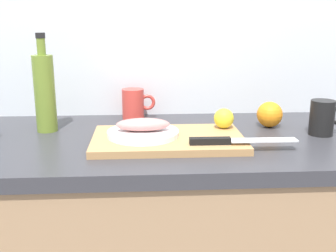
{
  "coord_description": "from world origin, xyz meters",
  "views": [
    {
      "loc": [
        0.07,
        -1.17,
        1.25
      ],
      "look_at": [
        0.14,
        -0.06,
        0.95
      ],
      "focal_mm": 43.71,
      "sensor_mm": 36.0,
      "label": 1
    }
  ],
  "objects_px": {
    "chef_knife": "(230,141)",
    "coffee_mug_1": "(134,104)",
    "cutting_board": "(168,140)",
    "lemon_0": "(224,118)",
    "coffee_mug_0": "(323,118)",
    "olive_oil_bottle": "(45,92)",
    "orange_0": "(270,114)",
    "white_plate": "(143,133)",
    "fish_fillet": "(143,125)"
  },
  "relations": [
    {
      "from": "chef_knife",
      "to": "coffee_mug_1",
      "type": "bearing_deg",
      "value": 125.08
    },
    {
      "from": "cutting_board",
      "to": "coffee_mug_1",
      "type": "bearing_deg",
      "value": 108.99
    },
    {
      "from": "cutting_board",
      "to": "coffee_mug_1",
      "type": "xyz_separation_m",
      "value": [
        -0.1,
        0.3,
        0.04
      ]
    },
    {
      "from": "chef_knife",
      "to": "lemon_0",
      "type": "relative_size",
      "value": 4.77
    },
    {
      "from": "chef_knife",
      "to": "coffee_mug_0",
      "type": "relative_size",
      "value": 2.57
    },
    {
      "from": "lemon_0",
      "to": "coffee_mug_0",
      "type": "distance_m",
      "value": 0.3
    },
    {
      "from": "olive_oil_bottle",
      "to": "orange_0",
      "type": "distance_m",
      "value": 0.72
    },
    {
      "from": "chef_knife",
      "to": "lemon_0",
      "type": "bearing_deg",
      "value": 85.22
    },
    {
      "from": "olive_oil_bottle",
      "to": "coffee_mug_1",
      "type": "bearing_deg",
      "value": 28.01
    },
    {
      "from": "lemon_0",
      "to": "orange_0",
      "type": "relative_size",
      "value": 0.73
    },
    {
      "from": "coffee_mug_1",
      "to": "cutting_board",
      "type": "bearing_deg",
      "value": -71.01
    },
    {
      "from": "cutting_board",
      "to": "lemon_0",
      "type": "relative_size",
      "value": 7.05
    },
    {
      "from": "orange_0",
      "to": "chef_knife",
      "type": "bearing_deg",
      "value": -127.05
    },
    {
      "from": "white_plate",
      "to": "lemon_0",
      "type": "relative_size",
      "value": 3.36
    },
    {
      "from": "lemon_0",
      "to": "coffee_mug_0",
      "type": "height_order",
      "value": "coffee_mug_0"
    },
    {
      "from": "coffee_mug_0",
      "to": "lemon_0",
      "type": "bearing_deg",
      "value": 175.17
    },
    {
      "from": "cutting_board",
      "to": "lemon_0",
      "type": "distance_m",
      "value": 0.2
    },
    {
      "from": "white_plate",
      "to": "fish_fillet",
      "type": "relative_size",
      "value": 1.33
    },
    {
      "from": "coffee_mug_1",
      "to": "fish_fillet",
      "type": "bearing_deg",
      "value": -83.83
    },
    {
      "from": "white_plate",
      "to": "coffee_mug_1",
      "type": "bearing_deg",
      "value": 96.17
    },
    {
      "from": "chef_knife",
      "to": "olive_oil_bottle",
      "type": "bearing_deg",
      "value": 156.61
    },
    {
      "from": "coffee_mug_0",
      "to": "orange_0",
      "type": "bearing_deg",
      "value": 141.87
    },
    {
      "from": "orange_0",
      "to": "olive_oil_bottle",
      "type": "bearing_deg",
      "value": -179.62
    },
    {
      "from": "olive_oil_bottle",
      "to": "orange_0",
      "type": "relative_size",
      "value": 3.65
    },
    {
      "from": "olive_oil_bottle",
      "to": "orange_0",
      "type": "height_order",
      "value": "olive_oil_bottle"
    },
    {
      "from": "lemon_0",
      "to": "coffee_mug_0",
      "type": "xyz_separation_m",
      "value": [
        0.3,
        -0.03,
        0.0
      ]
    },
    {
      "from": "lemon_0",
      "to": "olive_oil_bottle",
      "type": "distance_m",
      "value": 0.56
    },
    {
      "from": "cutting_board",
      "to": "olive_oil_bottle",
      "type": "height_order",
      "value": "olive_oil_bottle"
    },
    {
      "from": "olive_oil_bottle",
      "to": "lemon_0",
      "type": "bearing_deg",
      "value": -7.69
    },
    {
      "from": "chef_knife",
      "to": "orange_0",
      "type": "distance_m",
      "value": 0.3
    },
    {
      "from": "chef_knife",
      "to": "olive_oil_bottle",
      "type": "height_order",
      "value": "olive_oil_bottle"
    },
    {
      "from": "white_plate",
      "to": "lemon_0",
      "type": "xyz_separation_m",
      "value": [
        0.25,
        0.07,
        0.02
      ]
    },
    {
      "from": "white_plate",
      "to": "orange_0",
      "type": "relative_size",
      "value": 2.46
    },
    {
      "from": "cutting_board",
      "to": "orange_0",
      "type": "bearing_deg",
      "value": 24.66
    },
    {
      "from": "chef_knife",
      "to": "coffee_mug_1",
      "type": "height_order",
      "value": "coffee_mug_1"
    },
    {
      "from": "coffee_mug_1",
      "to": "orange_0",
      "type": "distance_m",
      "value": 0.46
    },
    {
      "from": "lemon_0",
      "to": "coffee_mug_0",
      "type": "bearing_deg",
      "value": -4.83
    },
    {
      "from": "white_plate",
      "to": "fish_fillet",
      "type": "distance_m",
      "value": 0.03
    },
    {
      "from": "cutting_board",
      "to": "chef_knife",
      "type": "height_order",
      "value": "chef_knife"
    },
    {
      "from": "chef_knife",
      "to": "coffee_mug_1",
      "type": "xyz_separation_m",
      "value": [
        -0.26,
        0.38,
        0.02
      ]
    },
    {
      "from": "white_plate",
      "to": "orange_0",
      "type": "xyz_separation_m",
      "value": [
        0.41,
        0.15,
        0.01
      ]
    },
    {
      "from": "fish_fillet",
      "to": "chef_knife",
      "type": "height_order",
      "value": "fish_fillet"
    },
    {
      "from": "white_plate",
      "to": "coffee_mug_0",
      "type": "bearing_deg",
      "value": 4.57
    },
    {
      "from": "coffee_mug_0",
      "to": "chef_knife",
      "type": "bearing_deg",
      "value": -156.54
    },
    {
      "from": "coffee_mug_0",
      "to": "coffee_mug_1",
      "type": "distance_m",
      "value": 0.63
    },
    {
      "from": "white_plate",
      "to": "coffee_mug_0",
      "type": "xyz_separation_m",
      "value": [
        0.54,
        0.04,
        0.03
      ]
    },
    {
      "from": "fish_fillet",
      "to": "coffee_mug_1",
      "type": "relative_size",
      "value": 1.31
    },
    {
      "from": "coffee_mug_0",
      "to": "orange_0",
      "type": "relative_size",
      "value": 1.36
    },
    {
      "from": "white_plate",
      "to": "olive_oil_bottle",
      "type": "relative_size",
      "value": 0.67
    },
    {
      "from": "chef_knife",
      "to": "orange_0",
      "type": "xyz_separation_m",
      "value": [
        0.18,
        0.24,
        0.01
      ]
    }
  ]
}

